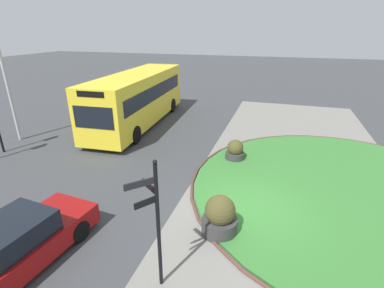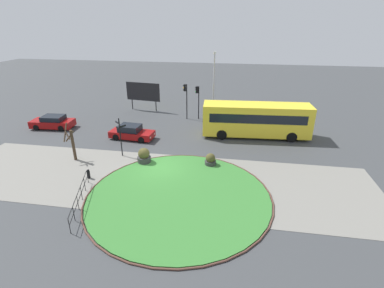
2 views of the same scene
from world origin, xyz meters
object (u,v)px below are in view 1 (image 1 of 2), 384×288
at_px(lamppost_tall, 3,66).
at_px(bus_yellow, 138,97).
at_px(signpost_directional, 155,219).
at_px(planter_near_signpost, 220,217).
at_px(car_near_lane, 17,245).
at_px(planter_kerbside, 235,151).

bearing_deg(lamppost_tall, bus_yellow, -47.49).
bearing_deg(signpost_directional, planter_near_signpost, -23.78).
bearing_deg(car_near_lane, signpost_directional, -76.66).
distance_m(lamppost_tall, planter_near_signpost, 13.86).
bearing_deg(bus_yellow, lamppost_tall, -51.09).
height_order(signpost_directional, bus_yellow, signpost_directional).
bearing_deg(signpost_directional, bus_yellow, 29.17).
xyz_separation_m(bus_yellow, lamppost_tall, (-4.75, 5.19, 2.34)).
xyz_separation_m(car_near_lane, planter_near_signpost, (2.86, -4.82, -0.06)).
xyz_separation_m(signpost_directional, lamppost_tall, (6.78, 11.62, 2.14)).
distance_m(lamppost_tall, planter_kerbside, 12.78).
height_order(car_near_lane, lamppost_tall, lamppost_tall).
bearing_deg(planter_near_signpost, lamppost_tall, 70.61).
distance_m(car_near_lane, lamppost_tall, 11.25).
bearing_deg(planter_near_signpost, signpost_directional, 156.22).
xyz_separation_m(bus_yellow, planter_near_signpost, (-9.20, -7.46, -1.18)).
height_order(car_near_lane, planter_near_signpost, car_near_lane).
bearing_deg(car_near_lane, planter_kerbside, -22.57).
relative_size(bus_yellow, planter_kerbside, 10.16).
relative_size(bus_yellow, planter_near_signpost, 8.06).
height_order(signpost_directional, car_near_lane, signpost_directional).
xyz_separation_m(lamppost_tall, planter_kerbside, (0.97, -12.21, -3.65)).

